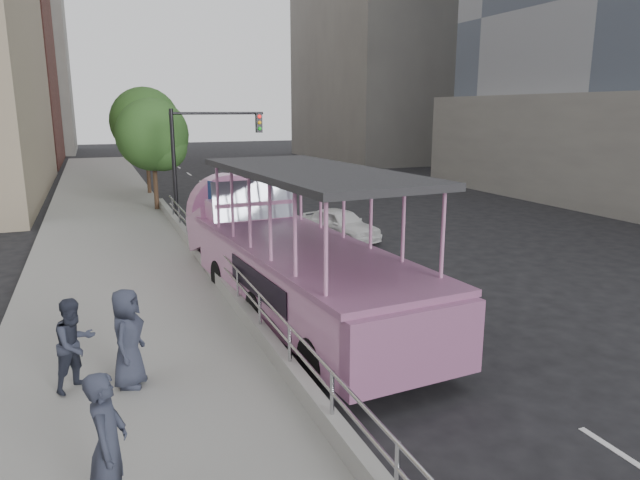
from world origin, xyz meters
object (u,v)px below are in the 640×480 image
Objects in this scene: car at (340,224)px; pedestrian_near at (108,445)px; traffic_signal at (201,148)px; pedestrian_far at (128,338)px; parking_sign at (214,219)px; pedestrian_mid at (75,344)px; duck_boat at (285,255)px; street_tree_near at (155,138)px; street_tree_far at (147,124)px.

pedestrian_near is (-9.19, -14.06, 0.60)m from car.
traffic_signal reaches higher than pedestrian_near.
pedestrian_far is 7.78m from parking_sign.
pedestrian_mid is 0.90m from pedestrian_far.
pedestrian_mid is 7.98m from parking_sign.
duck_boat is 5.62m from pedestrian_far.
car is 10.97m from street_tree_near.
traffic_signal is at bearing -81.57° from street_tree_far.
duck_boat is 6.99× the size of pedestrian_mid.
street_tree_near reaches higher than pedestrian_mid.
pedestrian_mid is 0.32× the size of traffic_signal.
pedestrian_near reaches higher than pedestrian_far.
street_tree_far is at bearing 7.08° from pedestrian_near.
pedestrian_far is 0.28× the size of street_tree_far.
street_tree_near is (-0.43, 11.93, 1.94)m from parking_sign.
car is 7.40m from traffic_signal.
duck_boat is 3.63m from parking_sign.
parking_sign reaches higher than pedestrian_mid.
parking_sign reaches higher than car.
street_tree_near reaches higher than car.
street_tree_near is (3.45, 18.86, 2.68)m from pedestrian_mid.
pedestrian_mid is 16.41m from traffic_signal.
traffic_signal is 3.80m from street_tree_near.
pedestrian_far is 0.35× the size of traffic_signal.
duck_boat is 8.28m from car.
pedestrian_far is at bearing -112.78° from parking_sign.
pedestrian_mid is 0.29× the size of street_tree_near.
parking_sign is (3.43, 10.61, 0.63)m from pedestrian_near.
pedestrian_mid is at bearing -108.10° from traffic_signal.
duck_boat is 6.18m from pedestrian_mid.
traffic_signal is at bearing 7.68° from pedestrian_far.
street_tree_far reaches higher than parking_sign.
parking_sign is 18.09m from street_tree_far.
street_tree_near is (-1.62, 15.33, 2.39)m from duck_boat.
duck_boat is 2.06× the size of street_tree_near.
car is (4.58, 6.85, -0.79)m from duck_boat.
pedestrian_near is 1.12× the size of pedestrian_mid.
pedestrian_far is (0.88, -0.21, 0.07)m from pedestrian_mid.
traffic_signal is at bearing 115.30° from car.
street_tree_far reaches higher than duck_boat.
pedestrian_near is at bearing -107.90° from parking_sign.
pedestrian_far is at bearing -53.76° from pedestrian_mid.
traffic_signal is 9.57m from street_tree_far.
duck_boat is 8.56m from pedestrian_near.
duck_boat is at bearing -83.98° from street_tree_near.
pedestrian_mid is at bearing 98.85° from pedestrian_far.
pedestrian_near is at bearing -123.02° from pedestrian_mid.
pedestrian_mid is 0.26× the size of street_tree_far.
street_tree_near is at bearing 109.13° from car.
street_tree_near is at bearing 14.92° from pedestrian_far.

